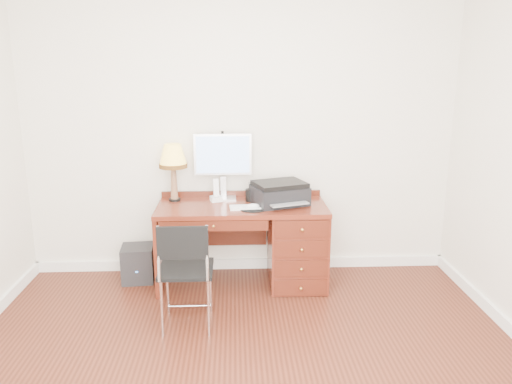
{
  "coord_description": "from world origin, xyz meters",
  "views": [
    {
      "loc": [
        -0.06,
        -2.87,
        1.96
      ],
      "look_at": [
        0.12,
        1.2,
        0.92
      ],
      "focal_mm": 35.0,
      "sensor_mm": 36.0,
      "label": 1
    }
  ],
  "objects_px": {
    "monitor": "(223,158)",
    "chair": "(185,264)",
    "equipment_box": "(138,263)",
    "desk": "(277,240)",
    "phone": "(216,195)",
    "printer": "(279,193)",
    "leg_lamp": "(173,160)"
  },
  "relations": [
    {
      "from": "monitor",
      "to": "chair",
      "type": "height_order",
      "value": "monitor"
    },
    {
      "from": "equipment_box",
      "to": "desk",
      "type": "bearing_deg",
      "value": -9.52
    },
    {
      "from": "chair",
      "to": "monitor",
      "type": "bearing_deg",
      "value": 75.06
    },
    {
      "from": "desk",
      "to": "chair",
      "type": "relative_size",
      "value": 1.75
    },
    {
      "from": "phone",
      "to": "printer",
      "type": "bearing_deg",
      "value": -29.17
    },
    {
      "from": "monitor",
      "to": "chair",
      "type": "relative_size",
      "value": 0.7
    },
    {
      "from": "chair",
      "to": "equipment_box",
      "type": "relative_size",
      "value": 2.58
    },
    {
      "from": "monitor",
      "to": "printer",
      "type": "relative_size",
      "value": 1.11
    },
    {
      "from": "leg_lamp",
      "to": "equipment_box",
      "type": "bearing_deg",
      "value": -169.32
    },
    {
      "from": "printer",
      "to": "leg_lamp",
      "type": "xyz_separation_m",
      "value": [
        -0.95,
        0.15,
        0.28
      ]
    },
    {
      "from": "printer",
      "to": "chair",
      "type": "xyz_separation_m",
      "value": [
        -0.77,
        -0.82,
        -0.33
      ]
    },
    {
      "from": "desk",
      "to": "leg_lamp",
      "type": "distance_m",
      "value": 1.19
    },
    {
      "from": "monitor",
      "to": "equipment_box",
      "type": "xyz_separation_m",
      "value": [
        -0.8,
        -0.13,
        -0.96
      ]
    },
    {
      "from": "monitor",
      "to": "equipment_box",
      "type": "distance_m",
      "value": 1.26
    },
    {
      "from": "printer",
      "to": "leg_lamp",
      "type": "distance_m",
      "value": 1.0
    },
    {
      "from": "chair",
      "to": "desk",
      "type": "bearing_deg",
      "value": 46.32
    },
    {
      "from": "chair",
      "to": "printer",
      "type": "bearing_deg",
      "value": 46.3
    },
    {
      "from": "chair",
      "to": "equipment_box",
      "type": "height_order",
      "value": "chair"
    },
    {
      "from": "printer",
      "to": "leg_lamp",
      "type": "bearing_deg",
      "value": 151.97
    },
    {
      "from": "monitor",
      "to": "phone",
      "type": "height_order",
      "value": "monitor"
    },
    {
      "from": "printer",
      "to": "leg_lamp",
      "type": "relative_size",
      "value": 1.04
    },
    {
      "from": "desk",
      "to": "phone",
      "type": "height_order",
      "value": "phone"
    },
    {
      "from": "leg_lamp",
      "to": "chair",
      "type": "relative_size",
      "value": 0.61
    },
    {
      "from": "printer",
      "to": "chair",
      "type": "height_order",
      "value": "printer"
    },
    {
      "from": "chair",
      "to": "equipment_box",
      "type": "distance_m",
      "value": 1.1
    },
    {
      "from": "phone",
      "to": "equipment_box",
      "type": "xyz_separation_m",
      "value": [
        -0.74,
        -0.03,
        -0.64
      ]
    },
    {
      "from": "leg_lamp",
      "to": "printer",
      "type": "bearing_deg",
      "value": -8.82
    },
    {
      "from": "desk",
      "to": "leg_lamp",
      "type": "height_order",
      "value": "leg_lamp"
    },
    {
      "from": "equipment_box",
      "to": "chair",
      "type": "bearing_deg",
      "value": -64.56
    },
    {
      "from": "phone",
      "to": "desk",
      "type": "bearing_deg",
      "value": -31.06
    },
    {
      "from": "chair",
      "to": "equipment_box",
      "type": "xyz_separation_m",
      "value": [
        -0.53,
        0.9,
        -0.35
      ]
    },
    {
      "from": "printer",
      "to": "monitor",
      "type": "bearing_deg",
      "value": 137.83
    }
  ]
}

